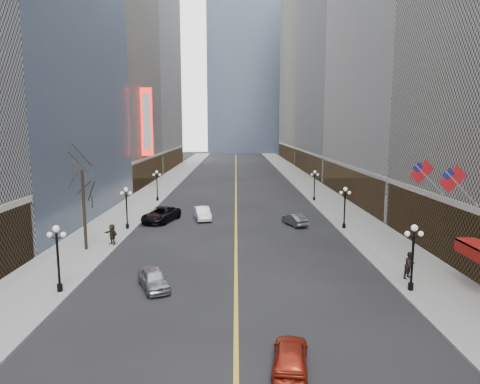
{
  "coord_description": "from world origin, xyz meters",
  "views": [
    {
      "loc": [
        0.01,
        2.57,
        11.0
      ],
      "look_at": [
        0.21,
        23.42,
        7.86
      ],
      "focal_mm": 32.0,
      "sensor_mm": 36.0,
      "label": 1
    }
  ],
  "objects_px": {
    "streetlamp_west_3": "(157,182)",
    "streetlamp_east_2": "(345,203)",
    "streetlamp_west_2": "(126,204)",
    "car_nb_far": "(161,214)",
    "car_nb_mid": "(202,213)",
    "streetlamp_east_1": "(413,251)",
    "car_sb_mid": "(290,355)",
    "car_nb_near": "(154,279)",
    "streetlamp_east_3": "(315,182)",
    "car_sb_far": "(295,220)",
    "streetlamp_west_1": "(58,252)"
  },
  "relations": [
    {
      "from": "streetlamp_east_3",
      "to": "car_sb_mid",
      "type": "distance_m",
      "value": 46.2
    },
    {
      "from": "car_nb_near",
      "to": "streetlamp_east_3",
      "type": "bearing_deg",
      "value": 39.97
    },
    {
      "from": "streetlamp_west_1",
      "to": "streetlamp_west_3",
      "type": "distance_m",
      "value": 36.0
    },
    {
      "from": "streetlamp_west_3",
      "to": "streetlamp_east_1",
      "type": "bearing_deg",
      "value": -56.75
    },
    {
      "from": "car_nb_near",
      "to": "car_sb_far",
      "type": "relative_size",
      "value": 1.0
    },
    {
      "from": "streetlamp_east_3",
      "to": "car_nb_near",
      "type": "xyz_separation_m",
      "value": [
        -17.48,
        -35.2,
        -2.21
      ]
    },
    {
      "from": "streetlamp_west_1",
      "to": "car_sb_far",
      "type": "relative_size",
      "value": 1.12
    },
    {
      "from": "streetlamp_west_1",
      "to": "streetlamp_west_2",
      "type": "bearing_deg",
      "value": 90.0
    },
    {
      "from": "streetlamp_west_3",
      "to": "car_nb_mid",
      "type": "bearing_deg",
      "value": -58.9
    },
    {
      "from": "car_nb_mid",
      "to": "car_nb_far",
      "type": "bearing_deg",
      "value": 179.54
    },
    {
      "from": "streetlamp_west_3",
      "to": "streetlamp_east_2",
      "type": "bearing_deg",
      "value": -37.33
    },
    {
      "from": "car_nb_mid",
      "to": "car_sb_far",
      "type": "bearing_deg",
      "value": -29.13
    },
    {
      "from": "streetlamp_east_1",
      "to": "car_nb_near",
      "type": "bearing_deg",
      "value": 177.39
    },
    {
      "from": "streetlamp_east_2",
      "to": "streetlamp_east_3",
      "type": "xyz_separation_m",
      "value": [
        0.0,
        18.0,
        0.0
      ]
    },
    {
      "from": "car_nb_mid",
      "to": "car_sb_far",
      "type": "height_order",
      "value": "car_nb_mid"
    },
    {
      "from": "streetlamp_west_3",
      "to": "car_sb_mid",
      "type": "bearing_deg",
      "value": -72.45
    },
    {
      "from": "streetlamp_east_2",
      "to": "car_nb_near",
      "type": "distance_m",
      "value": 24.62
    },
    {
      "from": "streetlamp_west_1",
      "to": "streetlamp_west_2",
      "type": "height_order",
      "value": "same"
    },
    {
      "from": "car_nb_far",
      "to": "car_sb_far",
      "type": "bearing_deg",
      "value": 8.39
    },
    {
      "from": "car_nb_mid",
      "to": "car_nb_far",
      "type": "height_order",
      "value": "car_nb_far"
    },
    {
      "from": "streetlamp_east_1",
      "to": "car_nb_mid",
      "type": "relative_size",
      "value": 0.97
    },
    {
      "from": "streetlamp_west_1",
      "to": "car_nb_far",
      "type": "bearing_deg",
      "value": 82.41
    },
    {
      "from": "streetlamp_west_3",
      "to": "car_nb_near",
      "type": "bearing_deg",
      "value": -80.14
    },
    {
      "from": "streetlamp_east_2",
      "to": "streetlamp_west_1",
      "type": "xyz_separation_m",
      "value": [
        -23.6,
        -18.0,
        0.0
      ]
    },
    {
      "from": "streetlamp_east_2",
      "to": "streetlamp_west_2",
      "type": "bearing_deg",
      "value": 180.0
    },
    {
      "from": "streetlamp_east_1",
      "to": "car_sb_mid",
      "type": "xyz_separation_m",
      "value": [
        -9.31,
        -9.2,
        -2.23
      ]
    },
    {
      "from": "streetlamp_east_1",
      "to": "streetlamp_west_1",
      "type": "relative_size",
      "value": 1.0
    },
    {
      "from": "streetlamp_east_1",
      "to": "car_sb_far",
      "type": "height_order",
      "value": "streetlamp_east_1"
    },
    {
      "from": "car_nb_near",
      "to": "car_nb_mid",
      "type": "height_order",
      "value": "car_nb_mid"
    },
    {
      "from": "car_nb_near",
      "to": "car_sb_mid",
      "type": "height_order",
      "value": "car_nb_near"
    },
    {
      "from": "streetlamp_west_3",
      "to": "car_nb_far",
      "type": "distance_m",
      "value": 14.35
    },
    {
      "from": "car_sb_mid",
      "to": "car_sb_far",
      "type": "relative_size",
      "value": 0.98
    },
    {
      "from": "car_nb_mid",
      "to": "car_sb_far",
      "type": "relative_size",
      "value": 1.16
    },
    {
      "from": "car_nb_near",
      "to": "car_nb_mid",
      "type": "xyz_separation_m",
      "value": [
        1.64,
        22.34,
        0.08
      ]
    },
    {
      "from": "streetlamp_east_3",
      "to": "car_nb_mid",
      "type": "bearing_deg",
      "value": -140.93
    },
    {
      "from": "streetlamp_east_2",
      "to": "streetlamp_west_2",
      "type": "height_order",
      "value": "same"
    },
    {
      "from": "streetlamp_west_3",
      "to": "car_nb_mid",
      "type": "distance_m",
      "value": 15.17
    },
    {
      "from": "car_nb_far",
      "to": "streetlamp_west_2",
      "type": "bearing_deg",
      "value": -109.31
    },
    {
      "from": "streetlamp_east_3",
      "to": "streetlamp_west_3",
      "type": "distance_m",
      "value": 23.6
    },
    {
      "from": "streetlamp_west_2",
      "to": "streetlamp_west_3",
      "type": "xyz_separation_m",
      "value": [
        0.0,
        18.0,
        0.0
      ]
    },
    {
      "from": "streetlamp_west_1",
      "to": "car_nb_mid",
      "type": "height_order",
      "value": "streetlamp_west_1"
    },
    {
      "from": "streetlamp_east_1",
      "to": "streetlamp_east_3",
      "type": "relative_size",
      "value": 1.0
    },
    {
      "from": "streetlamp_east_1",
      "to": "streetlamp_west_1",
      "type": "distance_m",
      "value": 23.6
    },
    {
      "from": "car_nb_near",
      "to": "car_sb_mid",
      "type": "xyz_separation_m",
      "value": [
        8.17,
        -10.0,
        -0.02
      ]
    },
    {
      "from": "streetlamp_west_2",
      "to": "car_nb_near",
      "type": "distance_m",
      "value": 18.39
    },
    {
      "from": "car_nb_far",
      "to": "car_sb_far",
      "type": "distance_m",
      "value": 15.67
    },
    {
      "from": "streetlamp_east_1",
      "to": "streetlamp_east_2",
      "type": "height_order",
      "value": "same"
    },
    {
      "from": "streetlamp_east_1",
      "to": "car_nb_far",
      "type": "distance_m",
      "value": 30.33
    },
    {
      "from": "streetlamp_west_2",
      "to": "streetlamp_east_2",
      "type": "bearing_deg",
      "value": 0.0
    },
    {
      "from": "streetlamp_west_2",
      "to": "car_nb_near",
      "type": "xyz_separation_m",
      "value": [
        6.12,
        -17.2,
        -2.21
      ]
    }
  ]
}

